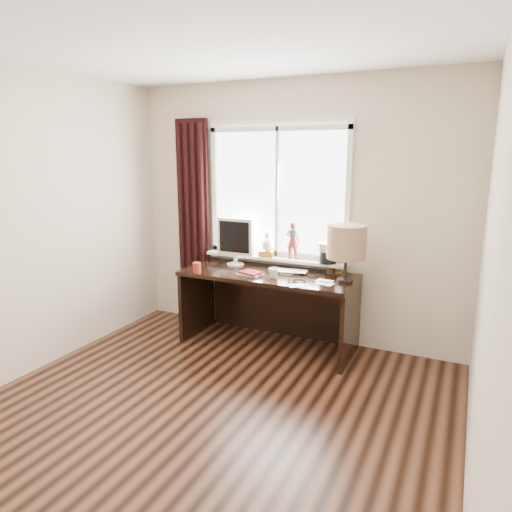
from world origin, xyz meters
The scene contains 17 objects.
floor centered at (0.00, 0.00, 0.00)m, with size 3.50×4.00×0.00m, color #542F1E.
ceiling centered at (0.00, 0.00, 2.60)m, with size 3.50×4.00×0.00m, color white.
wall_back centered at (0.00, 2.00, 1.30)m, with size 3.50×2.60×0.00m, color beige.
wall_right centered at (1.75, 0.00, 1.30)m, with size 4.00×2.60×0.00m, color beige.
laptop centered at (0.09, 1.71, 0.76)m, with size 0.35×0.22×0.03m, color silver.
mug centered at (0.02, 1.49, 0.80)m, with size 0.10×0.09×0.10m, color white.
red_cup centered at (-0.73, 1.33, 0.80)m, with size 0.08×0.08×0.10m, color maroon.
window centered at (-0.12, 1.95, 1.31)m, with size 1.52×0.23×1.40m.
curtain centered at (-1.13, 1.91, 1.12)m, with size 0.38×0.09×2.25m.
desk centered at (-0.10, 1.73, 0.51)m, with size 1.70×0.70×0.75m.
monitor centered at (-0.54, 1.78, 1.03)m, with size 0.40×0.18×0.49m.
notebook_stack centered at (-0.23, 1.50, 0.77)m, with size 0.25×0.20×0.03m.
brush_holder centered at (0.45, 1.87, 0.81)m, with size 0.09×0.09×0.25m.
icon_frame centered at (0.51, 1.92, 0.81)m, with size 0.10×0.04×0.13m.
table_lamp centered at (0.66, 1.63, 1.11)m, with size 0.35×0.35×0.52m.
loose_papers centered at (0.43, 1.47, 0.75)m, with size 0.38×0.39×0.00m.
desk_cables centered at (0.28, 1.61, 0.75)m, with size 0.21×0.40×0.01m.
Camera 1 is at (1.64, -2.30, 1.88)m, focal length 32.00 mm.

